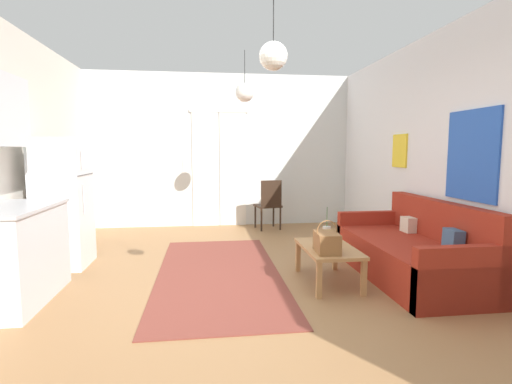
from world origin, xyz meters
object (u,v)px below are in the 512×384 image
at_px(couch, 414,254).
at_px(accent_chair, 269,202).
at_px(refrigerator, 63,203).
at_px(coffee_table, 328,251).
at_px(handbag, 327,242).
at_px(pendant_lamp_far, 245,92).
at_px(pendant_lamp_near, 273,56).
at_px(bamboo_vase, 327,234).

xyz_separation_m(couch, accent_chair, (-1.19, 2.81, 0.22)).
bearing_deg(refrigerator, couch, -13.53).
relative_size(coffee_table, handbag, 2.63).
height_order(couch, pendant_lamp_far, pendant_lamp_far).
bearing_deg(couch, refrigerator, 166.47).
relative_size(couch, refrigerator, 1.28).
relative_size(coffee_table, refrigerator, 0.59).
relative_size(coffee_table, accent_chair, 1.03).
distance_m(couch, refrigerator, 4.19).
height_order(couch, handbag, couch).
bearing_deg(pendant_lamp_near, refrigerator, 138.82).
distance_m(handbag, pendant_lamp_near, 1.92).
xyz_separation_m(bamboo_vase, pendant_lamp_far, (-0.77, 1.49, 1.76)).
bearing_deg(couch, pendant_lamp_near, -150.91).
relative_size(handbag, refrigerator, 0.22).
bearing_deg(pendant_lamp_far, handbag, -71.80).
relative_size(couch, bamboo_vase, 5.07).
bearing_deg(coffee_table, pendant_lamp_far, 112.87).
bearing_deg(couch, coffee_table, -177.47).
xyz_separation_m(couch, handbag, (-1.10, -0.26, 0.23)).
bearing_deg(pendant_lamp_near, handbag, 46.88).
xyz_separation_m(coffee_table, pendant_lamp_near, (-0.77, -0.95, 1.79)).
bearing_deg(coffee_table, pendant_lamp_near, -129.13).
height_order(handbag, accent_chair, accent_chair).
distance_m(coffee_table, handbag, 0.28).
bearing_deg(handbag, pendant_lamp_near, -133.12).
height_order(bamboo_vase, pendant_lamp_near, pendant_lamp_near).
bearing_deg(accent_chair, handbag, 80.21).
bearing_deg(accent_chair, bamboo_vase, 83.41).
height_order(bamboo_vase, refrigerator, refrigerator).
bearing_deg(pendant_lamp_far, coffee_table, -67.13).
bearing_deg(pendant_lamp_near, bamboo_vase, 54.78).
bearing_deg(handbag, coffee_table, 68.16).
relative_size(bamboo_vase, pendant_lamp_far, 0.55).
bearing_deg(bamboo_vase, refrigerator, 165.35).
relative_size(coffee_table, pendant_lamp_near, 1.14).
relative_size(couch, coffee_table, 2.17).
bearing_deg(pendant_lamp_far, accent_chair, 64.36).
xyz_separation_m(bamboo_vase, accent_chair, (-0.22, 2.64, 0.01)).
bearing_deg(bamboo_vase, accent_chair, 94.78).
xyz_separation_m(bamboo_vase, handbag, (-0.14, -0.43, 0.02)).
distance_m(coffee_table, pendant_lamp_far, 2.66).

